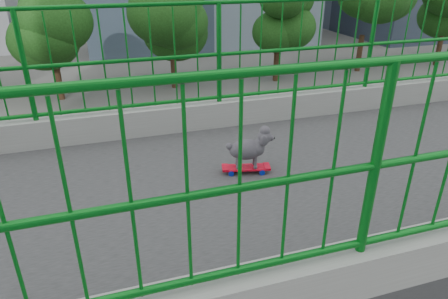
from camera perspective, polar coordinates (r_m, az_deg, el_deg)
road at (r=18.25m, az=-11.25°, el=-3.88°), size 18.00×90.00×0.02m
railing at (r=3.59m, az=5.86°, el=-1.31°), size 3.00×24.00×1.42m
street_trees at (r=29.34m, az=-13.31°, el=16.87°), size 5.30×60.40×7.26m
skateboard at (r=3.78m, az=3.14°, el=-2.66°), size 0.23×0.47×0.06m
poodle at (r=3.68m, az=3.58°, el=0.28°), size 0.25×0.44×0.37m
car_0 at (r=15.75m, az=26.70°, el=-8.32°), size 1.82×4.51×1.54m
car_2 at (r=17.37m, az=-18.78°, el=-3.77°), size 2.39×5.19×1.44m
car_3 at (r=21.14m, az=0.83°, el=3.02°), size 2.04×5.02×1.46m
car_4 at (r=23.52m, az=-26.14°, el=2.77°), size 1.79×4.45×1.52m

